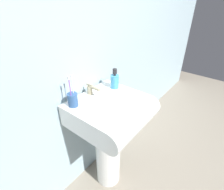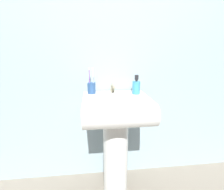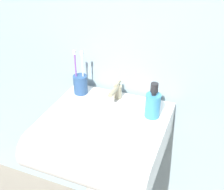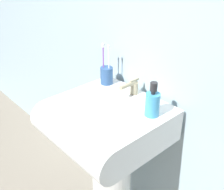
% 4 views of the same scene
% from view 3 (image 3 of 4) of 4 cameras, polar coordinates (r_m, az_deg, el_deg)
% --- Properties ---
extents(wall_back, '(5.00, 0.05, 2.40)m').
position_cam_3_polar(wall_back, '(1.29, 3.19, 13.85)').
color(wall_back, '#9EB7C1').
rests_on(wall_back, ground).
extents(sink_basin, '(0.52, 0.51, 0.16)m').
position_cam_3_polar(sink_basin, '(1.22, -2.26, -8.93)').
color(sink_basin, white).
rests_on(sink_basin, sink_pedestal).
extents(faucet, '(0.04, 0.12, 0.08)m').
position_cam_3_polar(faucet, '(1.31, 0.92, 0.81)').
color(faucet, tan).
rests_on(faucet, sink_basin).
extents(toothbrush_cup, '(0.07, 0.07, 0.22)m').
position_cam_3_polar(toothbrush_cup, '(1.36, -6.44, 2.29)').
color(toothbrush_cup, '#2D5184').
rests_on(toothbrush_cup, sink_basin).
extents(soap_bottle, '(0.06, 0.06, 0.16)m').
position_cam_3_polar(soap_bottle, '(1.19, 8.31, -1.83)').
color(soap_bottle, '#3F99CC').
rests_on(soap_bottle, sink_basin).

